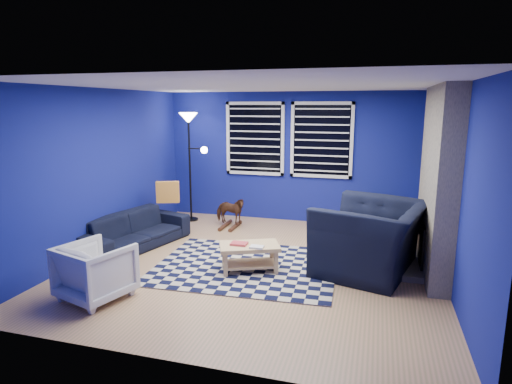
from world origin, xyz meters
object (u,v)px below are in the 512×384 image
tv (432,157)px  coffee_table (249,252)px  armchair_big (371,238)px  floor_lamp (190,133)px  armchair_bent (96,271)px  cabinet (372,217)px  sofa (134,231)px  rocking_horse (230,211)px

tv → coffee_table: (-2.48, -2.28, -1.12)m
armchair_big → floor_lamp: (-3.45, 1.77, 1.25)m
armchair_bent → armchair_big: bearing=-133.6°
armchair_bent → coffee_table: size_ratio=0.80×
armchair_big → coffee_table: armchair_big is taller
tv → cabinet: size_ratio=1.58×
armchair_big → armchair_bent: 3.54m
coffee_table → armchair_big: bearing=16.2°
sofa → armchair_big: 3.65m
sofa → rocking_horse: size_ratio=3.14×
armchair_big → cabinet: bearing=-164.2°
sofa → coffee_table: (2.06, -0.47, 0.00)m
tv → armchair_bent: size_ratio=1.36×
rocking_horse → floor_lamp: (-0.89, 0.28, 1.40)m
tv → coffee_table: bearing=-137.4°
tv → sofa: size_ratio=0.53×
tv → armchair_big: size_ratio=0.68×
rocking_horse → armchair_big: bearing=-115.8°
cabinet → armchair_big: bearing=-71.7°
tv → rocking_horse: tv is taller
coffee_table → floor_lamp: bearing=129.7°
cabinet → rocking_horse: bearing=-149.2°
sofa → armchair_bent: 1.85m
tv → sofa: tv is taller
armchair_bent → floor_lamp: size_ratio=0.35×
armchair_big → armchair_bent: size_ratio=1.99×
tv → rocking_horse: (-3.45, -0.33, -1.08)m
coffee_table → armchair_bent: bearing=-139.1°
floor_lamp → sofa: bearing=-96.6°
rocking_horse → cabinet: size_ratio=0.95×
sofa → coffee_table: sofa is taller
rocking_horse → floor_lamp: 1.68m
tv → coffee_table: size_ratio=1.09×
armchair_bent → rocking_horse: 3.29m
sofa → armchair_bent: (0.57, -1.76, 0.06)m
armchair_bent → coffee_table: (1.49, 1.29, -0.06)m
cabinet → floor_lamp: 3.76m
armchair_big → armchair_bent: armchair_big is taller
tv → sofa: 5.02m
armchair_big → coffee_table: 1.66m
armchair_bent → tv: bearing=-121.3°
armchair_big → coffee_table: (-1.59, -0.46, -0.20)m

